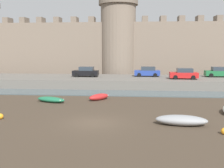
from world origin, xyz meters
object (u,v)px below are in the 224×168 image
rowboat_near_channel_left (51,99)px  car_quay_centre_east (184,74)px  rowboat_foreground_left (99,97)px  car_quay_east (147,72)px  rowboat_midflat_right (181,120)px  car_quay_west (218,72)px  car_quay_centre_west (86,72)px  mooring_buoy_near_shore (1,116)px

rowboat_near_channel_left → car_quay_centre_east: (16.48, 11.84, 1.86)m
rowboat_foreground_left → car_quay_east: bearing=65.4°
car_quay_east → rowboat_midflat_right: bearing=-86.3°
rowboat_midflat_right → car_quay_east: bearing=93.7°
rowboat_midflat_right → car_quay_west: bearing=67.1°
rowboat_midflat_right → car_quay_west: 25.25m
car_quay_centre_west → rowboat_midflat_right: bearing=-62.3°
rowboat_foreground_left → car_quay_centre_west: size_ratio=0.67×
car_quay_centre_west → car_quay_west: size_ratio=1.00×
rowboat_near_channel_left → car_quay_centre_west: car_quay_centre_west is taller
rowboat_near_channel_left → car_quay_east: car_quay_east is taller
car_quay_east → car_quay_centre_east: same height
rowboat_foreground_left → car_quay_west: bearing=38.0°
rowboat_midflat_right → car_quay_centre_east: car_quay_centre_east is taller
rowboat_near_channel_left → rowboat_midflat_right: size_ratio=0.91×
car_quay_east → car_quay_west: bearing=1.1°
rowboat_foreground_left → mooring_buoy_near_shore: (-7.08, -8.98, -0.14)m
rowboat_near_channel_left → car_quay_centre_east: bearing=35.7°
rowboat_midflat_right → mooring_buoy_near_shore: bearing=177.8°
car_quay_centre_west → rowboat_foreground_left: bearing=-72.8°
mooring_buoy_near_shore → car_quay_west: (24.54, 22.64, 1.94)m
rowboat_midflat_right → mooring_buoy_near_shore: rowboat_midflat_right is taller
rowboat_foreground_left → car_quay_west: car_quay_west is taller
car_quay_centre_east → rowboat_foreground_left: bearing=-138.3°
rowboat_foreground_left → car_quay_east: car_quay_east is taller
mooring_buoy_near_shore → car_quay_centre_east: 26.63m
mooring_buoy_near_shore → car_quay_centre_west: (3.29, 21.25, 1.94)m
rowboat_foreground_left → mooring_buoy_near_shore: rowboat_foreground_left is taller
car_quay_east → car_quay_centre_west: bearing=-173.3°
car_quay_centre_west → mooring_buoy_near_shore: bearing=-98.8°
rowboat_near_channel_left → car_quay_east: (11.25, 15.16, 1.86)m
rowboat_foreground_left → rowboat_near_channel_left: bearing=-161.4°
rowboat_midflat_right → car_quay_centre_east: (3.73, 19.66, 1.77)m
car_quay_centre_west → car_quay_east: 10.00m
car_quay_east → rowboat_foreground_left: bearing=-114.6°
car_quay_centre_west → car_quay_centre_east: bearing=-8.1°
rowboat_foreground_left → car_quay_centre_west: (-3.79, 12.27, 1.80)m
rowboat_midflat_right → car_quay_centre_west: (-11.43, 21.81, 1.77)m
car_quay_centre_east → car_quay_west: 7.04m
mooring_buoy_near_shore → rowboat_near_channel_left: bearing=74.8°
car_quay_west → car_quay_centre_east: bearing=-149.8°
rowboat_near_channel_left → mooring_buoy_near_shore: (-1.97, -7.26, -0.08)m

